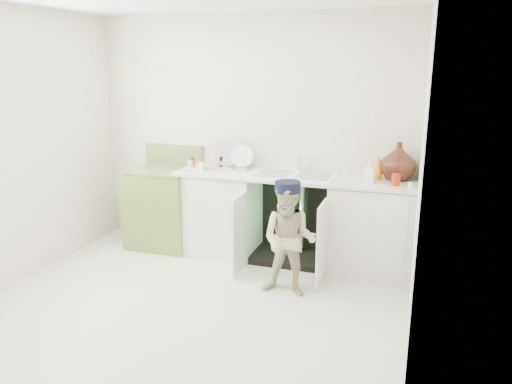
% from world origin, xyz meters
% --- Properties ---
extents(ground, '(3.50, 3.50, 0.00)m').
position_xyz_m(ground, '(0.00, 0.00, 0.00)').
color(ground, beige).
rests_on(ground, ground).
extents(room_shell, '(6.00, 5.50, 1.26)m').
position_xyz_m(room_shell, '(0.00, 0.00, 1.25)').
color(room_shell, '#EFE6CD').
rests_on(room_shell, ground).
extents(counter_run, '(2.44, 1.02, 1.26)m').
position_xyz_m(counter_run, '(0.59, 1.21, 0.48)').
color(counter_run, white).
rests_on(counter_run, ground).
extents(avocado_stove, '(0.70, 0.65, 1.09)m').
position_xyz_m(avocado_stove, '(-0.92, 1.18, 0.45)').
color(avocado_stove, olive).
rests_on(avocado_stove, ground).
extents(repair_worker, '(0.49, 0.66, 1.02)m').
position_xyz_m(repair_worker, '(0.72, 0.40, 0.52)').
color(repair_worker, '#BBB186').
rests_on(repair_worker, ground).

